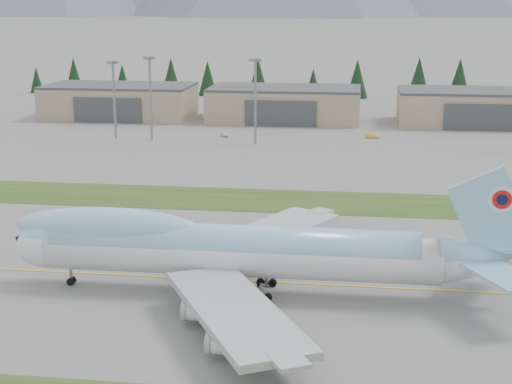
# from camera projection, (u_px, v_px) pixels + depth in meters

# --- Properties ---
(ground) EXTENTS (7000.00, 7000.00, 0.00)m
(ground) POSITION_uv_depth(u_px,v_px,m) (282.00, 283.00, 107.22)
(ground) COLOR #62615F
(ground) RESTS_ON ground
(grass_strip_far) EXTENTS (400.00, 18.00, 0.08)m
(grass_strip_far) POSITION_uv_depth(u_px,v_px,m) (306.00, 202.00, 150.53)
(grass_strip_far) COLOR #294819
(grass_strip_far) RESTS_ON ground
(taxiway_line_main) EXTENTS (400.00, 0.40, 0.02)m
(taxiway_line_main) POSITION_uv_depth(u_px,v_px,m) (282.00, 283.00, 107.22)
(taxiway_line_main) COLOR gold
(taxiway_line_main) RESTS_ON ground
(boeing_747_freighter) EXTENTS (67.96, 59.28, 18.08)m
(boeing_747_freighter) POSITION_uv_depth(u_px,v_px,m) (234.00, 249.00, 102.31)
(boeing_747_freighter) COLOR silver
(boeing_747_freighter) RESTS_ON ground
(hangar_left) EXTENTS (48.00, 26.60, 10.80)m
(hangar_left) POSITION_uv_depth(u_px,v_px,m) (120.00, 101.00, 259.56)
(hangar_left) COLOR gray
(hangar_left) RESTS_ON ground
(hangar_center) EXTENTS (48.00, 26.60, 10.80)m
(hangar_center) POSITION_uv_depth(u_px,v_px,m) (285.00, 104.00, 252.20)
(hangar_center) COLOR gray
(hangar_center) RESTS_ON ground
(hangar_right) EXTENTS (48.00, 26.60, 10.80)m
(hangar_right) POSITION_uv_depth(u_px,v_px,m) (476.00, 107.00, 244.16)
(hangar_right) COLOR gray
(hangar_right) RESTS_ON ground
(floodlight_masts) EXTENTS (198.60, 6.51, 24.87)m
(floodlight_masts) POSITION_uv_depth(u_px,v_px,m) (284.00, 85.00, 209.01)
(floodlight_masts) COLOR slate
(floodlight_masts) RESTS_ON ground
(service_vehicle_a) EXTENTS (2.81, 3.48, 1.11)m
(service_vehicle_a) POSITION_uv_depth(u_px,v_px,m) (224.00, 137.00, 222.98)
(service_vehicle_a) COLOR silver
(service_vehicle_a) RESTS_ON ground
(service_vehicle_b) EXTENTS (4.34, 2.37, 1.36)m
(service_vehicle_b) POSITION_uv_depth(u_px,v_px,m) (373.00, 138.00, 220.57)
(service_vehicle_b) COLOR gold
(service_vehicle_b) RESTS_ON ground
(conifer_belt) EXTENTS (266.11, 15.53, 16.73)m
(conifer_belt) POSITION_uv_depth(u_px,v_px,m) (350.00, 80.00, 308.35)
(conifer_belt) COLOR black
(conifer_belt) RESTS_ON ground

